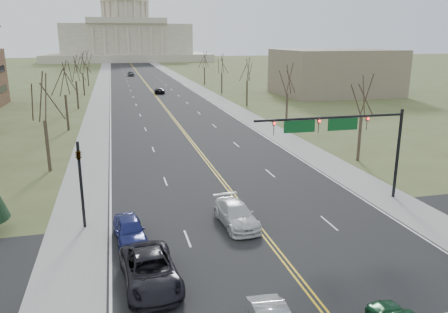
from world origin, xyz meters
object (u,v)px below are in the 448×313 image
car_sb_inner_second (236,214)px  car_far_sb (131,74)px  car_sb_outer_lead (150,271)px  car_sb_outer_second (130,230)px  signal_mast (342,131)px  car_far_nb (160,90)px  signal_left (80,175)px

car_sb_inner_second → car_far_sb: size_ratio=1.11×
car_sb_outer_lead → car_sb_outer_second: size_ratio=1.33×
signal_mast → car_far_nb: size_ratio=2.54×
car_sb_outer_second → car_far_sb: car_far_sb is taller
car_sb_outer_lead → car_far_sb: bearing=83.8°
signal_mast → car_sb_inner_second: signal_mast is taller
signal_left → car_sb_outer_second: bearing=-45.0°
car_sb_outer_second → signal_left: bearing=129.2°
signal_mast → car_far_sb: bearing=94.8°
car_sb_inner_second → car_sb_outer_second: bearing=-178.0°
car_far_nb → car_sb_outer_second: bearing=85.6°
signal_left → car_sb_inner_second: 10.77m
signal_left → car_sb_outer_lead: (3.75, -8.42, -2.88)m
signal_left → car_sb_outer_lead: 9.65m
car_sb_outer_second → car_far_nb: (9.92, 76.66, -0.10)m
signal_mast → car_far_nb: bearing=94.7°
signal_mast → car_sb_outer_lead: 18.05m
car_sb_outer_lead → car_sb_inner_second: 8.92m
signal_mast → car_sb_inner_second: (-8.82, -2.18, -4.99)m
car_sb_inner_second → car_far_nb: bearing=84.1°
signal_left → car_far_sb: (8.48, 124.82, -2.90)m
car_sb_inner_second → car_far_nb: 75.97m
signal_mast → signal_left: 19.06m
signal_mast → car_sb_outer_second: signal_mast is taller
signal_mast → car_sb_outer_lead: bearing=-151.0°
car_far_sb → signal_left: bearing=-98.6°
car_sb_inner_second → car_sb_outer_lead: bearing=-139.4°
car_far_nb → car_far_sb: (-4.35, 51.08, 0.14)m
car_far_nb → car_sb_outer_lead: bearing=86.6°
signal_mast → signal_left: size_ratio=2.02×
car_sb_inner_second → car_far_sb: 127.01m
car_sb_outer_second → car_far_sb: 127.86m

